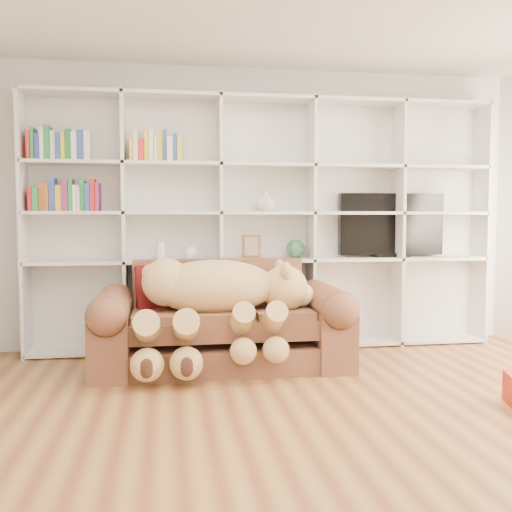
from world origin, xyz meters
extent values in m
plane|color=brown|center=(0.00, 0.00, 0.00)|extent=(5.00, 5.00, 0.00)
cube|color=silver|center=(0.00, 2.50, 1.35)|extent=(5.00, 0.02, 2.70)
cube|color=silver|center=(0.00, 2.46, 1.20)|extent=(4.40, 0.03, 2.40)
cube|color=silver|center=(-2.20, 2.30, 1.20)|extent=(0.03, 0.35, 2.40)
cube|color=silver|center=(-1.32, 2.30, 1.20)|extent=(0.03, 0.35, 2.40)
cube|color=silver|center=(-0.44, 2.30, 1.20)|extent=(0.03, 0.35, 2.40)
cube|color=silver|center=(0.44, 2.30, 1.20)|extent=(0.03, 0.35, 2.40)
cube|color=silver|center=(1.32, 2.30, 1.20)|extent=(0.03, 0.35, 2.40)
cube|color=silver|center=(2.20, 2.30, 1.20)|extent=(0.03, 0.35, 2.40)
cube|color=silver|center=(0.00, 2.30, 0.03)|extent=(4.40, 0.35, 0.03)
cube|color=silver|center=(0.00, 2.30, 0.85)|extent=(4.40, 0.35, 0.03)
cube|color=silver|center=(0.00, 2.30, 1.30)|extent=(4.40, 0.35, 0.03)
cube|color=silver|center=(0.00, 2.30, 1.75)|extent=(4.40, 0.35, 0.03)
cube|color=silver|center=(0.00, 2.30, 2.37)|extent=(4.40, 0.35, 0.03)
cube|color=brown|center=(-0.49, 1.66, 0.11)|extent=(2.01, 0.81, 0.21)
cube|color=brown|center=(-0.49, 1.64, 0.42)|extent=(1.49, 0.67, 0.29)
cube|color=brown|center=(-0.49, 2.01, 0.62)|extent=(1.49, 0.19, 0.53)
cube|color=brown|center=(-1.39, 1.66, 0.26)|extent=(0.31, 0.91, 0.53)
cube|color=brown|center=(0.41, 1.66, 0.26)|extent=(0.31, 0.91, 0.53)
cylinder|color=brown|center=(-1.39, 1.66, 0.53)|extent=(0.31, 0.86, 0.31)
cylinder|color=brown|center=(0.41, 1.66, 0.53)|extent=(0.31, 0.86, 0.31)
ellipsoid|color=tan|center=(-0.55, 1.61, 0.69)|extent=(1.04, 0.50, 0.45)
sphere|color=tan|center=(-0.95, 1.61, 0.73)|extent=(0.39, 0.39, 0.39)
sphere|color=tan|center=(0.04, 1.61, 0.66)|extent=(0.39, 0.39, 0.39)
sphere|color=beige|center=(0.19, 1.61, 0.61)|extent=(0.20, 0.20, 0.20)
sphere|color=#3C1E15|center=(0.26, 1.61, 0.60)|extent=(0.06, 0.06, 0.06)
ellipsoid|color=tan|center=(0.02, 1.47, 0.82)|extent=(0.09, 0.15, 0.15)
ellipsoid|color=tan|center=(0.02, 1.75, 0.82)|extent=(0.09, 0.15, 0.15)
sphere|color=tan|center=(-1.07, 1.61, 0.81)|extent=(0.13, 0.13, 0.13)
cylinder|color=tan|center=(-0.38, 1.29, 0.45)|extent=(0.17, 0.48, 0.35)
cylinder|color=tan|center=(-0.12, 1.29, 0.45)|extent=(0.17, 0.48, 0.35)
cylinder|color=tan|center=(-1.09, 1.29, 0.41)|extent=(0.20, 0.55, 0.40)
cylinder|color=tan|center=(-0.80, 1.29, 0.41)|extent=(0.20, 0.55, 0.40)
sphere|color=tan|center=(-0.38, 1.14, 0.25)|extent=(0.21, 0.21, 0.21)
sphere|color=tan|center=(-0.12, 1.14, 0.25)|extent=(0.21, 0.21, 0.21)
sphere|color=tan|center=(-1.09, 1.14, 0.18)|extent=(0.25, 0.25, 0.25)
sphere|color=tan|center=(-0.80, 1.14, 0.18)|extent=(0.25, 0.25, 0.25)
cube|color=#530E13|center=(-1.00, 1.84, 0.65)|extent=(0.43, 0.30, 0.42)
cube|color=black|center=(1.27, 2.35, 1.19)|extent=(1.07, 0.08, 0.61)
cube|color=black|center=(1.27, 2.35, 0.89)|extent=(0.36, 0.18, 0.04)
cube|color=brown|center=(-0.14, 2.30, 0.98)|extent=(0.17, 0.04, 0.22)
sphere|color=#2E593A|center=(0.29, 2.30, 0.95)|extent=(0.18, 0.18, 0.18)
cylinder|color=silver|center=(-1.00, 2.30, 0.95)|extent=(0.09, 0.09, 0.17)
cylinder|color=silver|center=(-0.73, 2.30, 0.92)|extent=(0.08, 0.08, 0.11)
sphere|color=white|center=(-0.71, 2.30, 0.93)|extent=(0.12, 0.12, 0.12)
imported|color=beige|center=(0.00, 2.30, 1.41)|extent=(0.21, 0.21, 0.20)
camera|label=1|loc=(-0.94, -3.05, 1.27)|focal=40.00mm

